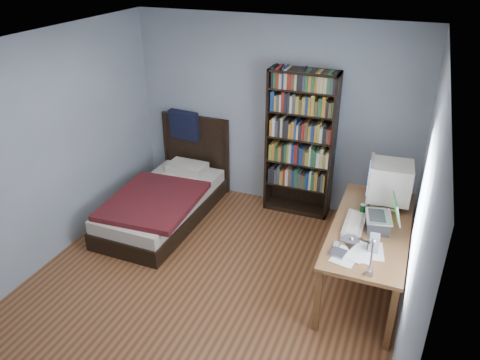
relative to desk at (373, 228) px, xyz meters
The scene contains 14 objects.
room 2.06m from the desk, 141.83° to the right, with size 4.20×4.24×2.50m.
desk is the anchor object (origin of this frame).
crt_monitor 0.60m from the desk, ahead, with size 0.47×0.43×0.50m.
laptop 0.68m from the desk, 81.64° to the right, with size 0.37×0.36×0.39m.
desk_lamp 1.83m from the desk, 91.24° to the right, with size 0.24×0.53×0.62m.
keyboard 0.64m from the desk, 107.40° to the right, with size 0.19×0.49×0.03m, color #B5A896.
speaker 0.99m from the desk, 85.61° to the right, with size 0.09×0.09×0.18m, color gray.
soda_can 0.47m from the desk, 113.72° to the right, with size 0.06×0.06×0.11m, color #073A11.
mouse 0.40m from the desk, 96.69° to the right, with size 0.06×0.11×0.04m, color silver.
phone_silver 0.91m from the desk, 105.13° to the right, with size 0.05×0.10×0.02m, color #B4B5B9.
phone_grey 1.03m from the desk, 105.55° to the right, with size 0.05×0.10×0.02m, color gray.
external_drive 1.14m from the desk, 101.52° to the right, with size 0.13×0.13×0.03m, color gray.
bookshelf 1.44m from the desk, 144.31° to the left, with size 0.86×0.30×1.91m.
bed 2.65m from the desk, behind, with size 1.09×2.05×1.16m.
Camera 1 is at (1.73, -3.47, 3.28)m, focal length 35.00 mm.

